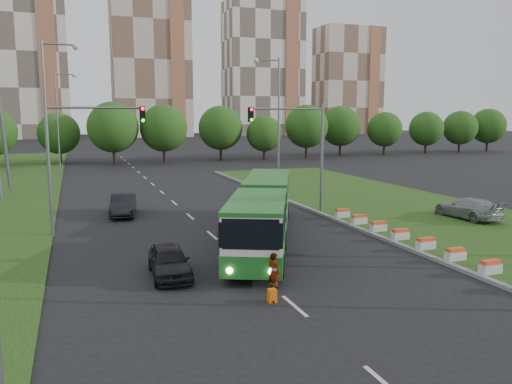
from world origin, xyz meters
name	(u,v)px	position (x,y,z in m)	size (l,w,h in m)	color
ground	(299,257)	(0.00, 0.00, 0.00)	(360.00, 360.00, 0.00)	black
grass_median	(412,211)	(13.00, 8.00, 0.07)	(14.00, 60.00, 0.15)	#204012
median_kerb	(330,217)	(6.05, 8.00, 0.09)	(0.30, 60.00, 0.18)	gray
lane_markings	(170,199)	(-3.00, 20.00, 0.00)	(0.20, 100.00, 0.01)	beige
flower_planters	(412,238)	(6.70, -0.30, 0.45)	(1.10, 15.90, 0.60)	silver
traffic_mast_median	(302,141)	(4.78, 10.00, 5.35)	(5.76, 0.32, 8.00)	slate
traffic_mast_left	(77,146)	(-10.38, 9.00, 5.35)	(5.76, 0.32, 8.00)	slate
street_lamps	(195,133)	(-3.00, 10.00, 6.00)	(36.00, 60.00, 12.00)	slate
tree_line	(211,132)	(10.00, 55.00, 4.50)	(120.00, 8.00, 9.00)	#265316
apartment_tower_cwest	(19,53)	(-25.00, 150.00, 26.00)	(28.00, 15.00, 52.00)	silver
apartment_tower_ceast	(151,61)	(15.00, 150.00, 25.00)	(25.00, 15.00, 50.00)	beige
apartment_tower_east	(263,70)	(55.00, 150.00, 23.50)	(27.00, 15.00, 47.00)	silver
midrise_east	(348,82)	(90.00, 150.00, 20.00)	(24.00, 14.00, 40.00)	beige
articulated_bus	(258,210)	(-0.73, 4.14, 1.72)	(2.66, 17.03, 2.80)	silver
car_left_near	(169,261)	(-6.81, -0.83, 0.71)	(1.67, 4.15, 1.42)	black
car_left_far	(123,205)	(-7.43, 14.09, 0.77)	(1.64, 4.69, 1.55)	black
car_median	(468,208)	(14.65, 4.18, 0.87)	(2.02, 4.97, 1.44)	gray
pedestrian	(274,272)	(-3.16, -4.32, 0.83)	(0.60, 0.40, 1.66)	gray
shopping_trolley	(272,296)	(-3.66, -5.37, 0.27)	(0.31, 0.33, 0.54)	#E35D0B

